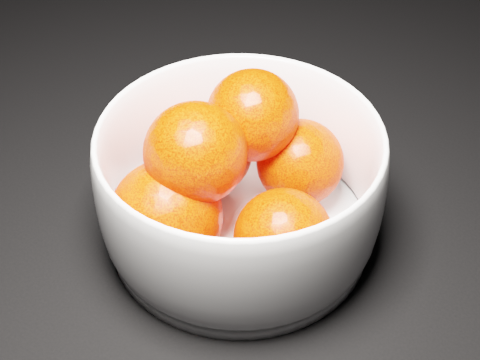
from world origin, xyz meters
The scene contains 3 objects.
ground centered at (0.00, 0.00, 0.00)m, with size 3.00×3.00×0.00m, color black.
bowl centered at (0.25, -0.07, 0.05)m, with size 0.21×0.21×0.10m.
orange_pile centered at (0.24, -0.08, 0.06)m, with size 0.17×0.18×0.12m.
Camera 1 is at (0.45, -0.38, 0.39)m, focal length 50.00 mm.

